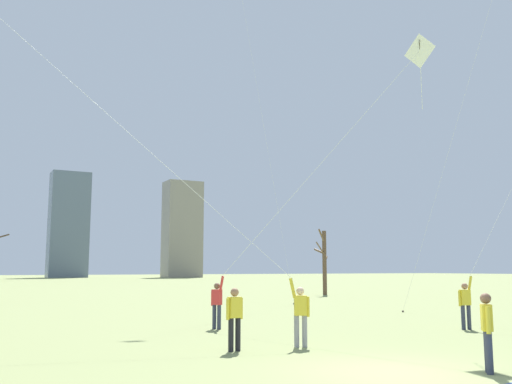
% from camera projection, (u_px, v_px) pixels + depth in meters
% --- Properties ---
extents(ground_plane, '(400.00, 400.00, 0.00)m').
position_uv_depth(ground_plane, '(392.00, 372.00, 11.54)').
color(ground_plane, '#848E56').
extents(kite_flyer_foreground_left_pink, '(9.95, 10.24, 13.72)m').
position_uv_depth(kite_flyer_foreground_left_pink, '(247.00, 261.00, 16.04)').
color(kite_flyer_foreground_left_pink, gray).
rests_on(kite_flyer_foreground_left_pink, ground).
extents(kite_flyer_midfield_left_teal, '(10.77, 0.97, 15.99)m').
position_uv_depth(kite_flyer_midfield_left_teal, '(487.00, 255.00, 20.47)').
color(kite_flyer_midfield_left_teal, '#33384C').
rests_on(kite_flyer_midfield_left_teal, ground).
extents(kite_flyer_foreground_right_white, '(5.32, 6.11, 9.87)m').
position_uv_depth(kite_flyer_foreground_right_white, '(247.00, 265.00, 19.74)').
color(kite_flyer_foreground_right_white, '#33384C').
rests_on(kite_flyer_foreground_right_white, ground).
extents(bystander_strolling_midfield, '(0.51, 0.25, 1.62)m').
position_uv_depth(bystander_strolling_midfield, '(235.00, 316.00, 14.61)').
color(bystander_strolling_midfield, black).
rests_on(bystander_strolling_midfield, ground).
extents(bystander_far_off_by_trees, '(0.38, 0.40, 1.62)m').
position_uv_depth(bystander_far_off_by_trees, '(487.00, 328.00, 11.54)').
color(bystander_far_off_by_trees, '#33384C').
rests_on(bystander_far_off_by_trees, ground).
extents(bare_tree_rightmost, '(2.13, 1.97, 5.38)m').
position_uv_depth(bare_tree_rightmost, '(324.00, 260.00, 46.34)').
color(bare_tree_rightmost, brown).
rests_on(bare_tree_rightmost, ground).
extents(skyline_mid_tower_left, '(8.93, 6.29, 23.96)m').
position_uv_depth(skyline_mid_tower_left, '(182.00, 229.00, 140.27)').
color(skyline_mid_tower_left, gray).
rests_on(skyline_mid_tower_left, ground).
extents(skyline_mid_tower_right, '(9.27, 6.18, 26.04)m').
position_uv_depth(skyline_mid_tower_right, '(69.00, 225.00, 138.77)').
color(skyline_mid_tower_right, slate).
rests_on(skyline_mid_tower_right, ground).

